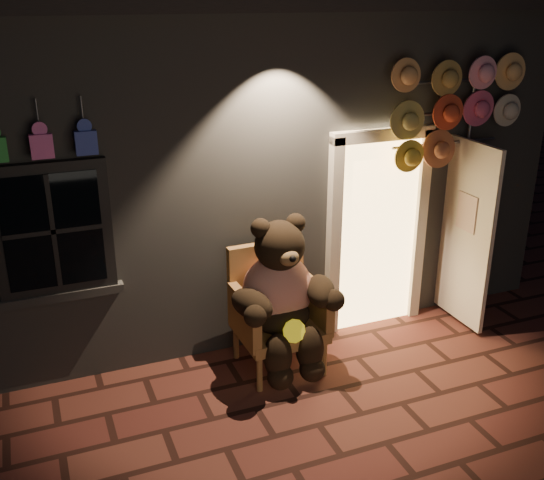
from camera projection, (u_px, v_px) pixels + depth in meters
ground at (319, 425)px, 5.46m from camera, size 60.00×60.00×0.00m
shop_building at (190, 135)px, 8.28m from camera, size 7.30×5.95×3.51m
wicker_armchair at (275, 308)px, 6.19m from camera, size 0.84×0.76×1.20m
teddy_bear at (282, 296)px, 5.98m from camera, size 1.11×0.87×1.53m
hat_rack at (454, 110)px, 6.42m from camera, size 1.62×0.22×2.87m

